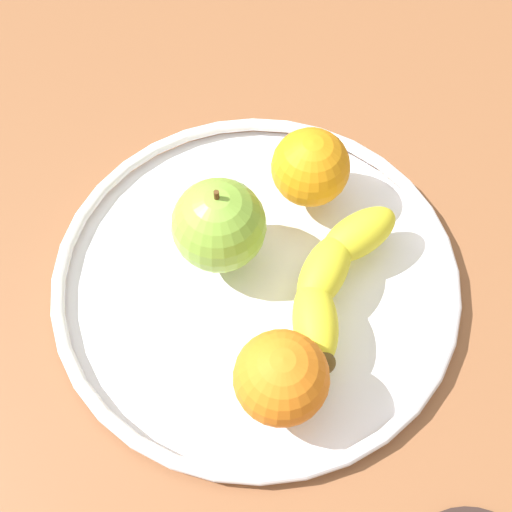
% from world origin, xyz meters
% --- Properties ---
extents(ground_plane, '(1.35, 1.35, 0.04)m').
position_xyz_m(ground_plane, '(0.00, 0.00, -0.02)').
color(ground_plane, brown).
extents(fruit_bowl, '(0.36, 0.36, 0.02)m').
position_xyz_m(fruit_bowl, '(0.00, 0.00, 0.01)').
color(fruit_bowl, white).
rests_on(fruit_bowl, ground_plane).
extents(banana, '(0.18, 0.08, 0.04)m').
position_xyz_m(banana, '(-0.01, 0.07, 0.04)').
color(banana, yellow).
rests_on(banana, fruit_bowl).
extents(apple, '(0.08, 0.08, 0.09)m').
position_xyz_m(apple, '(-0.01, -0.04, 0.06)').
color(apple, '#83B43C').
rests_on(apple, fruit_bowl).
extents(orange_back_right, '(0.07, 0.07, 0.07)m').
position_xyz_m(orange_back_right, '(0.09, 0.06, 0.05)').
color(orange_back_right, orange).
rests_on(orange_back_right, fruit_bowl).
extents(orange_back_left, '(0.07, 0.07, 0.07)m').
position_xyz_m(orange_back_left, '(-0.10, 0.01, 0.05)').
color(orange_back_left, orange).
rests_on(orange_back_left, fruit_bowl).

